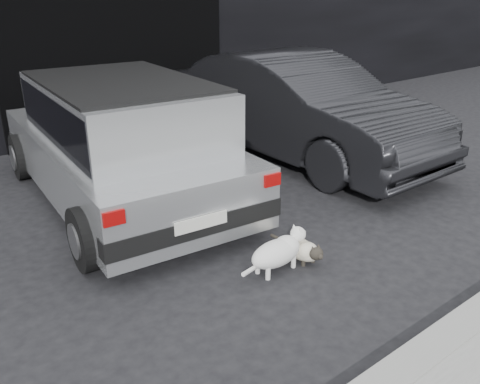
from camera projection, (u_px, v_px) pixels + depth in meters
ground at (215, 227)px, 5.43m from camera, size 80.00×80.00×0.00m
garage_opening at (120, 56)px, 8.39m from camera, size 4.00×0.10×2.60m
silver_hatchback at (121, 136)px, 5.80m from camera, size 2.27×4.11×1.46m
second_car at (298, 106)px, 7.43m from camera, size 1.63×4.54×1.49m
cat_siamese at (302, 249)px, 4.76m from camera, size 0.27×0.71×0.24m
cat_white at (279, 251)px, 4.58m from camera, size 0.81×0.29×0.38m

